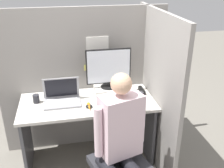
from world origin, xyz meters
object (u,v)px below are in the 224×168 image
Objects in this scene: laptop at (62,98)px; office_chair at (121,151)px; monitor at (109,68)px; person at (120,139)px; paper_box at (109,90)px; carrot_toy at (89,107)px; stapler at (142,91)px; pen_cup at (36,99)px.

laptop is 0.38× the size of office_chair.
office_chair is (-0.02, -0.71, -0.55)m from monitor.
paper_box is at bearing 85.56° from person.
monitor is at bearing 88.36° from office_chair.
office_chair is at bearing -58.52° from carrot_toy.
monitor is at bearing 85.58° from person.
monitor reaches higher than office_chair.
stapler is 1.15× the size of carrot_toy.
laptop is at bearing -165.94° from monitor.
pen_cup reaches higher than stapler.
pen_cup is (-0.72, 0.78, 0.05)m from person.
stapler is at bearing 22.02° from carrot_toy.
paper_box is 0.26m from monitor.
paper_box is 0.32× the size of office_chair.
carrot_toy is (-0.63, -0.25, -0.00)m from stapler.
paper_box is 0.37m from stapler.
laptop is at bearing -166.24° from paper_box.
office_chair is 11.04× the size of pen_cup.
laptop reaches higher than pen_cup.
office_chair reaches higher than carrot_toy.
office_chair reaches higher than stapler.
paper_box is 0.76m from office_chair.
monitor reaches higher than laptop.
laptop is 2.54× the size of carrot_toy.
pen_cup reaches higher than paper_box.
carrot_toy is 0.15× the size of office_chair.
laptop is (-0.52, -0.13, -0.25)m from monitor.
carrot_toy is 0.58m from person.
monitor is 2.90× the size of stapler.
paper_box is 0.86m from person.
laptop reaches higher than stapler.
person is at bearing -58.33° from laptop.
pen_cup is at bearing -174.05° from monitor.
laptop is (-0.52, -0.13, 0.01)m from paper_box.
office_chair is (0.24, -0.39, -0.27)m from carrot_toy.
laptop is 0.28× the size of person.
paper_box reaches higher than stapler.
paper_box is 0.79m from pen_cup.
monitor is 0.59m from laptop.
office_chair is at bearing -91.64° from monitor.
paper_box is at bearing -90.00° from monitor.
laptop is at bearing -175.62° from stapler.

